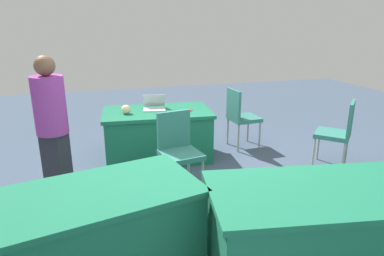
{
  "coord_description": "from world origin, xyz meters",
  "views": [
    {
      "loc": [
        1.01,
        3.24,
        1.95
      ],
      "look_at": [
        0.06,
        0.01,
        0.9
      ],
      "focal_mm": 31.75,
      "sensor_mm": 36.0,
      "label": 1
    }
  ],
  "objects_px": {
    "chair_tucked_left": "(339,130)",
    "chair_back_row": "(240,114)",
    "scissors_red": "(190,111)",
    "table_foreground": "(158,134)",
    "table_mid_left": "(101,232)",
    "chair_by_pillar": "(178,147)",
    "yarn_ball": "(126,109)",
    "table_back_left": "(315,230)",
    "laptop_silver": "(154,107)",
    "person_attendee_standing": "(52,123)"
  },
  "relations": [
    {
      "from": "chair_tucked_left",
      "to": "chair_back_row",
      "type": "distance_m",
      "value": 1.48
    },
    {
      "from": "chair_back_row",
      "to": "scissors_red",
      "type": "distance_m",
      "value": 0.96
    },
    {
      "from": "scissors_red",
      "to": "chair_back_row",
      "type": "bearing_deg",
      "value": 138.27
    },
    {
      "from": "table_foreground",
      "to": "scissors_red",
      "type": "distance_m",
      "value": 0.6
    },
    {
      "from": "table_mid_left",
      "to": "chair_by_pillar",
      "type": "xyz_separation_m",
      "value": [
        -0.94,
        -1.21,
        0.18
      ]
    },
    {
      "from": "chair_by_pillar",
      "to": "yarn_ball",
      "type": "relative_size",
      "value": 7.61
    },
    {
      "from": "table_back_left",
      "to": "chair_by_pillar",
      "type": "bearing_deg",
      "value": -67.41
    },
    {
      "from": "table_mid_left",
      "to": "chair_tucked_left",
      "type": "bearing_deg",
      "value": -159.13
    },
    {
      "from": "table_foreground",
      "to": "yarn_ball",
      "type": "height_order",
      "value": "yarn_ball"
    },
    {
      "from": "table_mid_left",
      "to": "table_back_left",
      "type": "relative_size",
      "value": 0.93
    },
    {
      "from": "chair_by_pillar",
      "to": "laptop_silver",
      "type": "distance_m",
      "value": 1.18
    },
    {
      "from": "table_foreground",
      "to": "laptop_silver",
      "type": "relative_size",
      "value": 4.46
    },
    {
      "from": "chair_back_row",
      "to": "person_attendee_standing",
      "type": "height_order",
      "value": "person_attendee_standing"
    },
    {
      "from": "chair_by_pillar",
      "to": "chair_back_row",
      "type": "height_order",
      "value": "chair_back_row"
    },
    {
      "from": "scissors_red",
      "to": "laptop_silver",
      "type": "bearing_deg",
      "value": -85.39
    },
    {
      "from": "person_attendee_standing",
      "to": "scissors_red",
      "type": "bearing_deg",
      "value": 63.09
    },
    {
      "from": "chair_back_row",
      "to": "laptop_silver",
      "type": "height_order",
      "value": "chair_back_row"
    },
    {
      "from": "chair_back_row",
      "to": "scissors_red",
      "type": "relative_size",
      "value": 5.32
    },
    {
      "from": "chair_back_row",
      "to": "yarn_ball",
      "type": "height_order",
      "value": "chair_back_row"
    },
    {
      "from": "chair_by_pillar",
      "to": "scissors_red",
      "type": "xyz_separation_m",
      "value": [
        -0.4,
        -0.9,
        0.19
      ]
    },
    {
      "from": "person_attendee_standing",
      "to": "laptop_silver",
      "type": "height_order",
      "value": "person_attendee_standing"
    },
    {
      "from": "table_mid_left",
      "to": "chair_by_pillar",
      "type": "relative_size",
      "value": 1.78
    },
    {
      "from": "table_mid_left",
      "to": "yarn_ball",
      "type": "height_order",
      "value": "yarn_ball"
    },
    {
      "from": "table_foreground",
      "to": "laptop_silver",
      "type": "bearing_deg",
      "value": -73.47
    },
    {
      "from": "person_attendee_standing",
      "to": "chair_back_row",
      "type": "bearing_deg",
      "value": 60.61
    },
    {
      "from": "chair_by_pillar",
      "to": "person_attendee_standing",
      "type": "bearing_deg",
      "value": -17.05
    },
    {
      "from": "chair_by_pillar",
      "to": "person_attendee_standing",
      "type": "xyz_separation_m",
      "value": [
        1.37,
        -0.17,
        0.36
      ]
    },
    {
      "from": "chair_tucked_left",
      "to": "chair_back_row",
      "type": "xyz_separation_m",
      "value": [
        0.94,
        -1.14,
        -0.0
      ]
    },
    {
      "from": "laptop_silver",
      "to": "scissors_red",
      "type": "height_order",
      "value": "laptop_silver"
    },
    {
      "from": "chair_by_pillar",
      "to": "table_back_left",
      "type": "bearing_deg",
      "value": 102.6
    },
    {
      "from": "chair_back_row",
      "to": "yarn_ball",
      "type": "bearing_deg",
      "value": -89.86
    },
    {
      "from": "table_foreground",
      "to": "chair_tucked_left",
      "type": "height_order",
      "value": "chair_tucked_left"
    },
    {
      "from": "table_mid_left",
      "to": "yarn_ball",
      "type": "bearing_deg",
      "value": -101.41
    },
    {
      "from": "chair_tucked_left",
      "to": "table_mid_left",
      "type": "bearing_deg",
      "value": 156.18
    },
    {
      "from": "table_back_left",
      "to": "chair_back_row",
      "type": "height_order",
      "value": "chair_back_row"
    },
    {
      "from": "chair_tucked_left",
      "to": "chair_back_row",
      "type": "bearing_deg",
      "value": 84.95
    },
    {
      "from": "person_attendee_standing",
      "to": "yarn_ball",
      "type": "xyz_separation_m",
      "value": [
        -0.88,
        -0.85,
        -0.12
      ]
    },
    {
      "from": "table_foreground",
      "to": "chair_back_row",
      "type": "xyz_separation_m",
      "value": [
        -1.35,
        -0.07,
        0.18
      ]
    },
    {
      "from": "table_back_left",
      "to": "scissors_red",
      "type": "relative_size",
      "value": 10.15
    },
    {
      "from": "laptop_silver",
      "to": "person_attendee_standing",
      "type": "bearing_deg",
      "value": 47.54
    },
    {
      "from": "chair_tucked_left",
      "to": "chair_by_pillar",
      "type": "xyz_separation_m",
      "value": [
        2.25,
        0.01,
        -0.01
      ]
    },
    {
      "from": "table_foreground",
      "to": "yarn_ball",
      "type": "xyz_separation_m",
      "value": [
        0.45,
        0.06,
        0.42
      ]
    },
    {
      "from": "table_mid_left",
      "to": "chair_back_row",
      "type": "distance_m",
      "value": 3.27
    },
    {
      "from": "table_mid_left",
      "to": "person_attendee_standing",
      "type": "height_order",
      "value": "person_attendee_standing"
    },
    {
      "from": "chair_back_row",
      "to": "table_back_left",
      "type": "bearing_deg",
      "value": -16.06
    },
    {
      "from": "table_back_left",
      "to": "person_attendee_standing",
      "type": "height_order",
      "value": "person_attendee_standing"
    },
    {
      "from": "chair_tucked_left",
      "to": "scissors_red",
      "type": "xyz_separation_m",
      "value": [
        1.85,
        -0.9,
        0.18
      ]
    },
    {
      "from": "chair_tucked_left",
      "to": "chair_by_pillar",
      "type": "height_order",
      "value": "chair_tucked_left"
    },
    {
      "from": "table_foreground",
      "to": "laptop_silver",
      "type": "xyz_separation_m",
      "value": [
        0.02,
        -0.08,
        0.4
      ]
    },
    {
      "from": "chair_back_row",
      "to": "laptop_silver",
      "type": "xyz_separation_m",
      "value": [
        1.38,
        -0.01,
        0.22
      ]
    }
  ]
}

